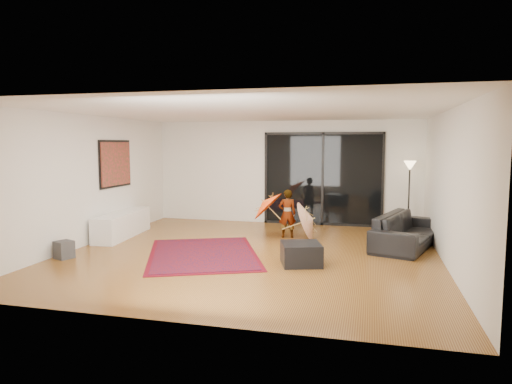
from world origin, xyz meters
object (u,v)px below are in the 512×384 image
(media_console, at_px, (122,224))
(sofa, at_px, (407,230))
(child, at_px, (287,214))
(ottoman, at_px, (301,254))

(media_console, bearing_deg, sofa, -0.34)
(child, bearing_deg, media_console, -4.56)
(media_console, height_order, sofa, sofa)
(sofa, bearing_deg, ottoman, 153.67)
(sofa, height_order, ottoman, sofa)
(media_console, height_order, child, child)
(media_console, bearing_deg, ottoman, -23.02)
(ottoman, height_order, child, child)
(sofa, distance_m, child, 2.57)
(ottoman, xyz_separation_m, child, (-0.65, 2.21, 0.36))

